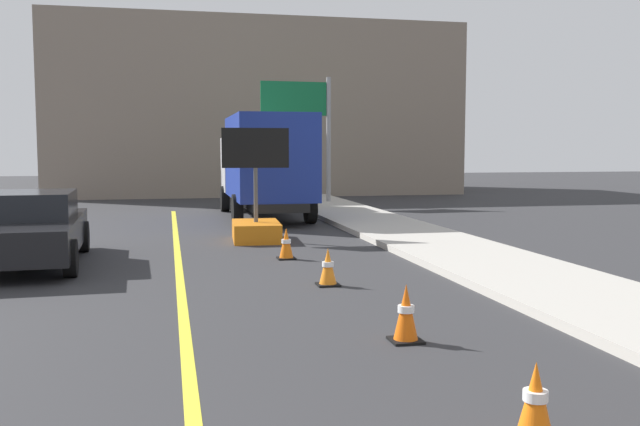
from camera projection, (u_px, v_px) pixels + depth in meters
The scene contains 10 objects.
lane_center_stripe at pixel (188, 360), 7.28m from camera, with size 0.14×36.00×0.01m, color yellow.
arrow_board_trailer at pixel (256, 221), 16.79m from camera, with size 1.60×1.86×2.70m.
box_truck at pixel (265, 163), 22.22m from camera, with size 2.45×7.18×3.21m.
pickup_car at pixel (27, 228), 13.24m from camera, with size 2.20×4.73×1.38m.
highway_guide_sign at pixel (309, 118), 27.19m from camera, with size 2.79×0.24×5.00m.
far_building_block at pixel (253, 112), 36.01m from camera, with size 19.51×9.14×8.23m, color gray.
traffic_cone_near_sign at pixel (535, 402), 5.24m from camera, with size 0.36×0.36×0.61m.
traffic_cone_mid_lane at pixel (406, 313), 7.95m from camera, with size 0.36×0.36×0.67m.
traffic_cone_far_lane at pixel (328, 267), 11.25m from camera, with size 0.36×0.36×0.61m.
traffic_cone_curbside at pixel (286, 244), 13.96m from camera, with size 0.36×0.36×0.63m.
Camera 1 is at (-0.16, -1.25, 2.19)m, focal length 39.21 mm.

